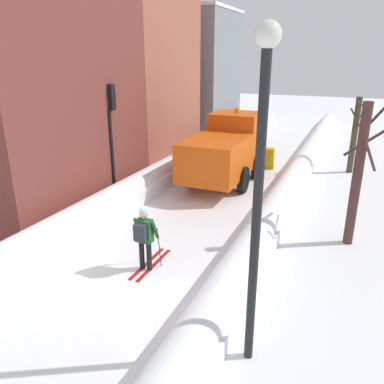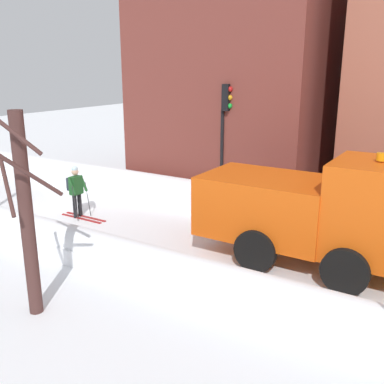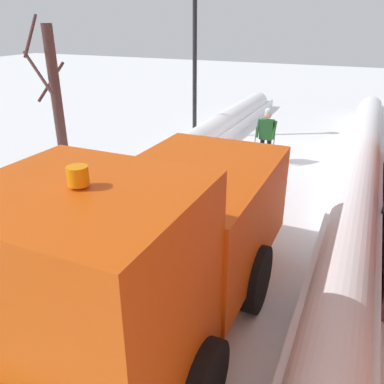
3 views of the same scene
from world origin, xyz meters
The scene contains 11 objects.
ground_plane centered at (0.00, 10.00, 0.00)m, with size 80.00×80.00×0.00m, color white.
snowbank_left centered at (-2.67, 10.00, 0.48)m, with size 1.10×36.00×1.07m.
snowbank_right centered at (2.67, 10.00, 0.35)m, with size 1.10×36.00×0.90m.
building_brick_mid centered at (-7.76, 12.02, 5.33)m, with size 7.04×7.54×10.65m.
building_concrete_far centered at (-7.76, 19.87, 4.22)m, with size 7.97×6.13×8.43m.
plow_truck centered at (-0.26, 8.96, 1.48)m, with size 3.20×5.98×3.12m.
skier centered at (0.23, 0.92, 1.00)m, with size 0.62×1.80×1.81m.
traffic_light_pole centered at (-3.25, 4.76, 3.11)m, with size 0.28×0.42×4.44m.
street_lamp centered at (3.59, -1.06, 3.66)m, with size 0.40×0.40×5.88m.
bare_tree_near centered at (5.13, 4.72, 2.21)m, with size 1.17×1.32×4.46m.
bare_tree_mid centered at (4.85, 12.73, 1.87)m, with size 0.83×1.04×3.60m.
Camera 1 is at (4.93, -6.83, 5.41)m, focal length 35.91 mm.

